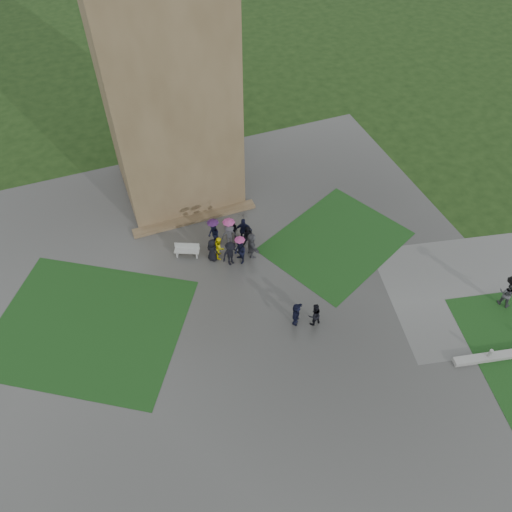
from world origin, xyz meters
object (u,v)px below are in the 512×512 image
object	(u,v)px
tower	(164,74)
bench	(187,250)
pedestrian_path	(509,290)
pedestrian_near	(314,315)
pedestrian_mid	(296,314)

from	to	relation	value
tower	bench	bearing A→B (deg)	-100.78
pedestrian_path	pedestrian_near	bearing A→B (deg)	166.35
tower	pedestrian_path	world-z (taller)	tower
pedestrian_mid	pedestrian_path	bearing A→B (deg)	-68.57
pedestrian_mid	bench	bearing A→B (deg)	67.34
tower	pedestrian_near	size ratio (longest dim) A/B	10.58
tower	bench	xyz separation A→B (m)	(-1.44, -7.55, -8.48)
bench	pedestrian_mid	xyz separation A→B (m)	(4.59, -7.56, 0.32)
pedestrian_near	pedestrian_path	xyz separation A→B (m)	(11.54, -2.80, 0.40)
tower	pedestrian_mid	bearing A→B (deg)	-78.23
pedestrian_mid	pedestrian_path	xyz separation A→B (m)	(12.50, -3.27, 0.44)
pedestrian_near	pedestrian_mid	bearing A→B (deg)	-32.35
bench	tower	bearing A→B (deg)	103.20
bench	pedestrian_mid	world-z (taller)	pedestrian_mid
pedestrian_near	bench	bearing A→B (deg)	-61.71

